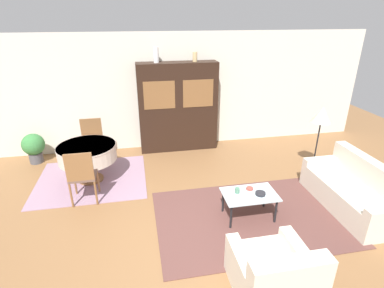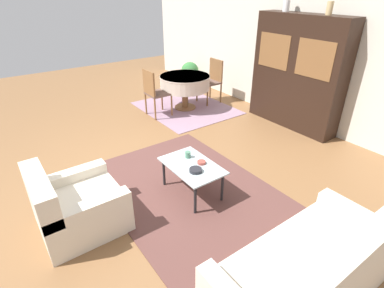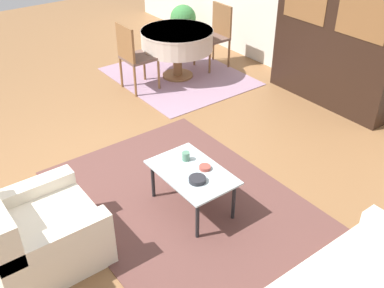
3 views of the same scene
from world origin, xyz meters
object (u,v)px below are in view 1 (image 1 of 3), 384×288
(dining_table, at_px, (87,153))
(dining_chair_near, at_px, (82,174))
(potted_plant, at_px, (34,146))
(display_cabinet, at_px, (178,107))
(bowl, at_px, (260,194))
(armchair, at_px, (274,275))
(bowl_small, at_px, (250,189))
(vase_tall, at_px, (156,55))
(cup, at_px, (237,190))
(vase_short, at_px, (195,57))
(couch, at_px, (354,192))
(coffee_table, at_px, (250,196))
(dining_chair_far, at_px, (92,139))
(floor_lamp, at_px, (322,118))

(dining_table, distance_m, dining_chair_near, 0.77)
(dining_chair_near, bearing_deg, potted_plant, 125.20)
(display_cabinet, height_order, potted_plant, display_cabinet)
(display_cabinet, xyz_separation_m, bowl, (0.85, -2.99, -0.57))
(armchair, relative_size, potted_plant, 1.35)
(bowl_small, bearing_deg, bowl, -57.83)
(vase_tall, bearing_deg, dining_chair_near, -126.84)
(bowl_small, bearing_deg, display_cabinet, 104.81)
(cup, xyz_separation_m, bowl, (0.34, -0.12, -0.02))
(bowl, height_order, vase_tall, vase_tall)
(dining_chair_near, xyz_separation_m, bowl, (2.80, -1.00, -0.10))
(bowl, height_order, vase_short, vase_short)
(couch, height_order, vase_short, vase_short)
(coffee_table, xyz_separation_m, dining_chair_far, (-2.65, 2.49, 0.18))
(dining_chair_near, height_order, cup, dining_chair_near)
(dining_chair_far, bearing_deg, couch, 150.46)
(couch, bearing_deg, vase_tall, 45.05)
(coffee_table, relative_size, dining_chair_near, 0.86)
(armchair, relative_size, bowl_small, 8.10)
(cup, bearing_deg, armchair, -92.25)
(armchair, bearing_deg, cup, 87.75)
(dining_table, bearing_deg, couch, -21.55)
(display_cabinet, distance_m, dining_chair_near, 2.83)
(coffee_table, bearing_deg, potted_plant, 144.98)
(display_cabinet, relative_size, dining_table, 1.88)
(dining_chair_far, bearing_deg, dining_chair_near, 90.00)
(floor_lamp, bearing_deg, display_cabinet, 146.39)
(coffee_table, bearing_deg, vase_short, 95.83)
(couch, relative_size, bowl, 11.19)
(dining_chair_near, height_order, potted_plant, dining_chair_near)
(dining_chair_near, distance_m, cup, 2.62)
(floor_lamp, bearing_deg, vase_tall, 150.52)
(display_cabinet, bearing_deg, couch, -49.64)
(dining_chair_near, distance_m, vase_short, 3.48)
(dining_chair_far, relative_size, vase_short, 4.80)
(display_cabinet, relative_size, dining_chair_far, 2.10)
(floor_lamp, relative_size, vase_short, 6.83)
(dining_chair_near, height_order, bowl_small, dining_chair_near)
(potted_plant, bearing_deg, dining_chair_far, -11.88)
(vase_tall, relative_size, vase_short, 1.60)
(bowl_small, bearing_deg, vase_tall, 113.10)
(dining_chair_far, xyz_separation_m, bowl_small, (2.69, -2.36, -0.11))
(couch, relative_size, floor_lamp, 1.27)
(dining_chair_near, relative_size, vase_short, 4.80)
(potted_plant, bearing_deg, vase_short, 2.83)
(armchair, distance_m, coffee_table, 1.47)
(display_cabinet, bearing_deg, potted_plant, -176.84)
(floor_lamp, height_order, vase_tall, vase_tall)
(coffee_table, relative_size, dining_chair_far, 0.86)
(display_cabinet, distance_m, floor_lamp, 3.11)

